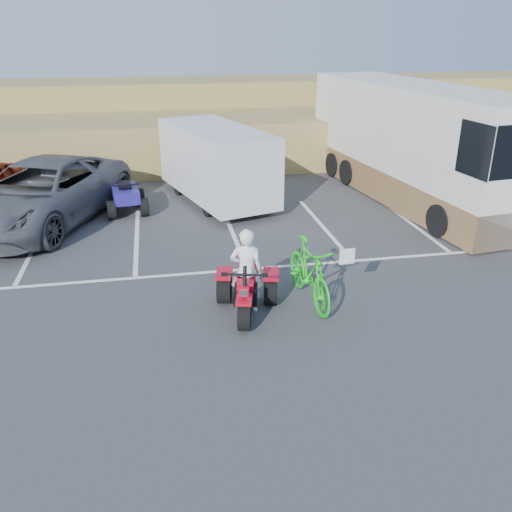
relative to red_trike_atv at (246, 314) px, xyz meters
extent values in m
plane|color=#38383A|center=(0.41, -0.23, 0.00)|extent=(100.00, 100.00, 0.00)
cube|color=white|center=(-4.99, 4.77, 0.00)|extent=(0.12, 5.00, 0.01)
cube|color=white|center=(-2.29, 4.77, 0.00)|extent=(0.12, 5.00, 0.01)
cube|color=white|center=(0.41, 4.77, 0.00)|extent=(0.12, 5.00, 0.01)
cube|color=white|center=(3.11, 4.77, 0.00)|extent=(0.12, 5.00, 0.01)
cube|color=white|center=(5.81, 4.77, 0.00)|extent=(0.12, 5.00, 0.01)
cube|color=white|center=(8.51, 4.77, 0.00)|extent=(0.12, 5.00, 0.01)
cube|color=white|center=(0.41, 2.17, 0.00)|extent=(28.00, 0.12, 0.01)
cube|color=olive|center=(0.41, 13.77, 1.00)|extent=(40.00, 6.00, 2.00)
cube|color=olive|center=(0.41, 17.27, 2.00)|extent=(40.00, 4.00, 2.20)
imported|color=white|center=(0.03, 0.15, 0.91)|extent=(0.74, 0.57, 1.81)
imported|color=#14BF19|center=(1.40, 0.29, 0.69)|extent=(0.86, 2.33, 1.37)
imported|color=#4A4C51|center=(-5.00, 6.63, 0.92)|extent=(5.39, 7.29, 1.84)
cube|color=silver|center=(0.35, 7.85, 1.36)|extent=(3.55, 5.65, 2.20)
cylinder|color=black|center=(0.35, 7.85, 0.31)|extent=(2.03, 1.15, 0.61)
cube|color=silver|center=(6.86, 7.11, 1.89)|extent=(3.81, 10.47, 3.68)
cube|color=brown|center=(6.86, 7.11, 0.56)|extent=(3.86, 10.48, 1.02)
camera|label=1|loc=(-1.62, -9.69, 5.51)|focal=38.00mm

